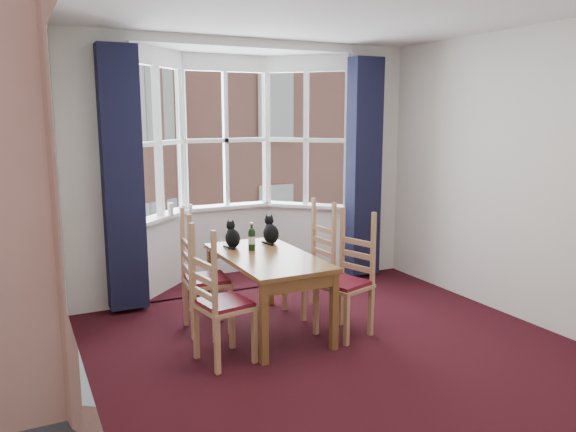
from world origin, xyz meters
TOP-DOWN VIEW (x-y plane):
  - floor at (0.00, 0.00)m, footprint 4.50×4.50m
  - ceiling at (0.00, 0.00)m, footprint 4.50×4.50m
  - wall_left at (-2.00, 0.00)m, footprint 0.00×4.50m
  - wall_right at (2.00, 0.00)m, footprint 0.00×4.50m
  - wall_back_pier_left at (-1.65, 2.25)m, footprint 0.70×0.12m
  - wall_back_pier_right at (1.65, 2.25)m, footprint 0.70×0.12m
  - bay_window at (0.00, 2.75)m, footprint 2.76×0.94m
  - curtain_left at (-1.42, 2.07)m, footprint 0.38×0.22m
  - curtain_right at (1.42, 2.07)m, footprint 0.38×0.22m
  - dining_table at (-0.36, 0.96)m, footprint 0.75×1.40m
  - chair_left_near at (-1.03, 0.50)m, footprint 0.46×0.48m
  - chair_left_far at (-0.95, 1.23)m, footprint 0.44×0.46m
  - chair_right_near at (0.30, 0.58)m, footprint 0.51×0.52m
  - chair_right_far at (0.31, 1.24)m, footprint 0.44×0.45m
  - cat_left at (-0.53, 1.40)m, footprint 0.15×0.20m
  - cat_right at (-0.12, 1.41)m, footprint 0.18×0.23m
  - wine_bottle at (-0.41, 1.20)m, footprint 0.07×0.07m
  - candle_tall at (-0.82, 2.60)m, footprint 0.06×0.06m
  - candle_short at (-0.67, 2.63)m, footprint 0.06×0.06m
  - candle_extra at (-0.58, 2.65)m, footprint 0.05×0.05m
  - street at (0.00, 32.25)m, footprint 80.00×80.00m
  - tenement_building at (0.00, 14.01)m, footprint 18.40×7.80m

SIDE VIEW (x-z plane):
  - street at x=0.00m, z-range -6.00..-6.00m
  - floor at x=0.00m, z-range 0.00..0.00m
  - chair_left_near at x=-1.03m, z-range 0.01..0.93m
  - chair_left_far at x=-0.95m, z-range 0.01..0.93m
  - chair_right_near at x=0.30m, z-range 0.01..0.93m
  - chair_right_far at x=0.31m, z-range 0.01..0.93m
  - dining_table at x=-0.36m, z-range 0.27..0.99m
  - cat_left at x=-0.53m, z-range 0.69..0.96m
  - cat_right at x=-0.12m, z-range 0.69..0.97m
  - wine_bottle at x=-0.41m, z-range 0.70..0.97m
  - candle_short at x=-0.67m, z-range 0.87..0.96m
  - candle_extra at x=-0.58m, z-range 0.87..0.97m
  - candle_tall at x=-0.82m, z-range 0.87..1.01m
  - curtain_left at x=-1.42m, z-range 0.05..2.65m
  - curtain_right at x=1.42m, z-range 0.05..2.65m
  - wall_left at x=-2.00m, z-range -0.85..3.65m
  - wall_right at x=2.00m, z-range -0.85..3.65m
  - wall_back_pier_left at x=-1.65m, z-range 0.00..2.80m
  - wall_back_pier_right at x=1.65m, z-range 0.00..2.80m
  - bay_window at x=0.00m, z-range 0.00..2.80m
  - tenement_building at x=0.00m, z-range -6.00..9.20m
  - ceiling at x=0.00m, z-range 2.80..2.80m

